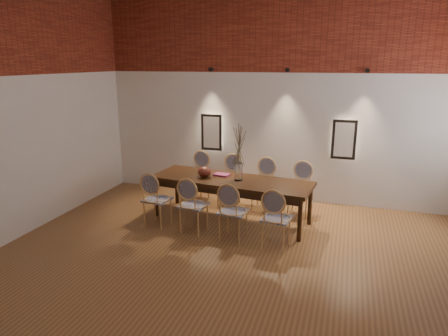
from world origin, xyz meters
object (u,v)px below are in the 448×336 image
(chair_near_a, at_px, (157,199))
(vase, at_px, (239,172))
(chair_far_a, at_px, (197,177))
(chair_near_b, at_px, (194,205))
(chair_near_d, at_px, (277,218))
(dining_table, at_px, (231,200))
(bowl, at_px, (204,172))
(book, at_px, (222,175))
(chair_far_d, at_px, (300,190))
(chair_far_c, at_px, (263,185))
(chair_far_b, at_px, (229,181))
(chair_near_c, at_px, (233,211))

(chair_near_a, height_order, vase, vase)
(chair_far_a, relative_size, vase, 3.13)
(chair_near_b, relative_size, chair_near_d, 1.00)
(chair_near_a, bearing_deg, dining_table, 34.93)
(chair_far_a, xyz_separation_m, vase, (1.09, -0.85, 0.43))
(chair_near_a, distance_m, bowl, 0.95)
(bowl, bearing_deg, chair_near_d, -30.31)
(dining_table, height_order, bowl, bowl)
(vase, xyz_separation_m, bowl, (-0.63, 0.02, -0.06))
(dining_table, bearing_deg, book, 149.51)
(chair_near_a, height_order, chair_far_d, same)
(chair_near_d, relative_size, bowl, 3.92)
(book, bearing_deg, chair_near_b, -103.42)
(chair_far_c, relative_size, chair_far_d, 1.00)
(vase, relative_size, book, 1.15)
(dining_table, distance_m, chair_far_b, 0.81)
(chair_near_c, bearing_deg, chair_near_d, -0.00)
(chair_near_c, bearing_deg, dining_table, 115.52)
(chair_near_b, xyz_separation_m, chair_far_d, (1.54, 1.29, 0.00))
(chair_far_a, bearing_deg, chair_near_d, 145.07)
(chair_near_c, distance_m, chair_near_d, 0.69)
(vase, bearing_deg, book, 153.20)
(dining_table, relative_size, book, 10.65)
(dining_table, distance_m, chair_far_d, 1.27)
(chair_near_c, xyz_separation_m, bowl, (-0.75, 0.76, 0.37))
(chair_far_d, bearing_deg, vase, 38.90)
(chair_near_b, relative_size, chair_far_d, 1.00)
(chair_near_a, relative_size, chair_far_d, 1.00)
(dining_table, bearing_deg, chair_near_b, -115.52)
(dining_table, xyz_separation_m, chair_far_d, (1.11, 0.60, 0.09))
(chair_far_c, bearing_deg, chair_far_a, 0.00)
(chair_near_b, bearing_deg, chair_near_a, 180.00)
(chair_near_b, relative_size, book, 3.62)
(dining_table, bearing_deg, chair_near_d, -34.93)
(chair_near_b, height_order, bowl, chair_near_b)
(chair_far_a, relative_size, chair_far_b, 1.00)
(chair_far_a, relative_size, chair_far_d, 1.00)
(chair_near_a, xyz_separation_m, chair_near_d, (2.06, -0.23, 0.00))
(vase, height_order, bowl, vase)
(chair_near_b, distance_m, bowl, 0.78)
(chair_far_b, bearing_deg, vase, 123.82)
(chair_far_d, relative_size, vase, 3.13)
(chair_far_c, bearing_deg, dining_table, 64.48)
(chair_far_b, height_order, chair_far_d, same)
(book, bearing_deg, chair_far_c, 38.52)
(chair_near_c, relative_size, bowl, 3.92)
(chair_far_b, bearing_deg, bowl, 79.86)
(chair_near_a, bearing_deg, bowl, 50.65)
(chair_near_d, bearing_deg, chair_far_a, 145.07)
(chair_near_b, relative_size, chair_far_a, 1.00)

